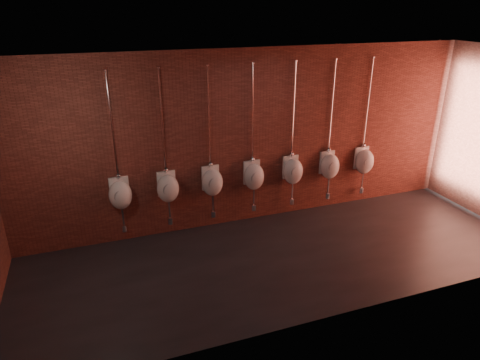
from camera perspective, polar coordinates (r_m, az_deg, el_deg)
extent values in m
plane|color=black|center=(7.19, 6.09, -10.25)|extent=(8.50, 8.50, 0.00)
cube|color=black|center=(6.09, 7.37, 15.95)|extent=(8.50, 3.00, 0.04)
cube|color=brown|center=(7.76, 1.82, 5.48)|extent=(8.50, 0.04, 3.20)
cube|color=brown|center=(5.28, 13.80, -3.77)|extent=(8.50, 0.04, 3.20)
ellipsoid|color=white|center=(7.38, -15.65, -1.95)|extent=(0.41, 0.36, 0.50)
cube|color=white|center=(7.48, -15.78, -1.22)|extent=(0.33, 0.07, 0.45)
cylinder|color=#9E9E9E|center=(7.25, -15.59, -2.13)|extent=(0.22, 0.04, 0.22)
cylinder|color=silver|center=(7.10, -16.69, 6.77)|extent=(0.03, 0.03, 1.78)
sphere|color=silver|center=(7.35, -15.97, 0.55)|extent=(0.09, 0.09, 0.09)
cylinder|color=silver|center=(6.93, -17.53, 13.84)|extent=(0.06, 0.06, 0.01)
cylinder|color=silver|center=(7.54, -15.35, -4.56)|extent=(0.04, 0.04, 0.37)
cylinder|color=silver|center=(7.65, -15.17, -6.20)|extent=(0.09, 0.09, 0.12)
cylinder|color=silver|center=(7.73, -15.23, -5.92)|extent=(0.04, 0.17, 0.04)
ellipsoid|color=white|center=(7.46, -9.58, -1.14)|extent=(0.41, 0.36, 0.50)
cube|color=white|center=(7.55, -9.78, -0.43)|extent=(0.33, 0.07, 0.45)
cylinder|color=#9E9E9E|center=(7.33, -9.41, -1.30)|extent=(0.22, 0.04, 0.22)
cylinder|color=silver|center=(7.18, -10.33, 7.53)|extent=(0.03, 0.03, 1.78)
sphere|color=silver|center=(7.43, -9.87, 1.34)|extent=(0.09, 0.09, 0.09)
cylinder|color=silver|center=(7.01, -10.85, 14.55)|extent=(0.06, 0.06, 0.01)
cylinder|color=silver|center=(7.61, -9.40, -3.74)|extent=(0.04, 0.04, 0.37)
cylinder|color=silver|center=(7.73, -9.28, -5.37)|extent=(0.09, 0.09, 0.12)
cylinder|color=silver|center=(7.80, -9.40, -5.10)|extent=(0.04, 0.17, 0.04)
ellipsoid|color=white|center=(7.61, -3.70, -0.34)|extent=(0.41, 0.36, 0.50)
cube|color=white|center=(7.71, -3.97, 0.35)|extent=(0.33, 0.07, 0.45)
cylinder|color=#9E9E9E|center=(7.49, -3.43, -0.48)|extent=(0.22, 0.04, 0.22)
cylinder|color=silver|center=(7.35, -4.16, 8.18)|extent=(0.03, 0.03, 1.78)
sphere|color=silver|center=(7.59, -3.96, 2.10)|extent=(0.09, 0.09, 0.09)
cylinder|color=silver|center=(7.18, -4.36, 15.05)|extent=(0.06, 0.06, 0.01)
cylinder|color=silver|center=(7.77, -3.63, -2.90)|extent=(0.04, 0.04, 0.37)
cylinder|color=silver|center=(7.88, -3.59, -4.52)|extent=(0.09, 0.09, 0.12)
cylinder|color=silver|center=(7.95, -3.75, -4.26)|extent=(0.04, 0.17, 0.04)
ellipsoid|color=white|center=(7.85, 1.89, 0.43)|extent=(0.41, 0.36, 0.50)
cube|color=white|center=(7.94, 1.56, 1.09)|extent=(0.33, 0.07, 0.45)
cylinder|color=#9E9E9E|center=(7.73, 2.23, 0.30)|extent=(0.22, 0.04, 0.22)
cylinder|color=silver|center=(7.59, 1.70, 8.70)|extent=(0.03, 0.03, 1.78)
sphere|color=silver|center=(7.82, 1.66, 2.79)|extent=(0.09, 0.09, 0.09)
cylinder|color=silver|center=(7.43, 1.78, 15.36)|extent=(0.06, 0.06, 0.01)
cylinder|color=silver|center=(8.00, 1.85, -2.08)|extent=(0.04, 0.04, 0.37)
cylinder|color=silver|center=(8.11, 1.83, -3.66)|extent=(0.09, 0.09, 0.12)
cylinder|color=silver|center=(8.18, 1.62, -3.41)|extent=(0.04, 0.17, 0.04)
ellipsoid|color=white|center=(8.16, 7.10, 1.14)|extent=(0.41, 0.36, 0.50)
cube|color=white|center=(8.24, 6.73, 1.76)|extent=(0.33, 0.07, 0.45)
cylinder|color=#9E9E9E|center=(8.04, 7.51, 1.02)|extent=(0.22, 0.04, 0.22)
cylinder|color=silver|center=(7.91, 7.15, 9.10)|extent=(0.03, 0.03, 1.78)
sphere|color=silver|center=(8.13, 6.90, 3.41)|extent=(0.09, 0.09, 0.09)
cylinder|color=silver|center=(7.75, 7.48, 15.49)|extent=(0.06, 0.06, 0.01)
cylinder|color=silver|center=(8.30, 6.98, -1.29)|extent=(0.04, 0.04, 0.37)
cylinder|color=silver|center=(8.40, 6.90, -2.82)|extent=(0.09, 0.09, 0.12)
cylinder|color=silver|center=(8.47, 6.65, -2.59)|extent=(0.04, 0.17, 0.04)
ellipsoid|color=white|center=(8.53, 11.90, 1.78)|extent=(0.41, 0.36, 0.50)
cube|color=white|center=(8.61, 11.50, 2.38)|extent=(0.33, 0.07, 0.45)
cylinder|color=#9E9E9E|center=(8.42, 12.35, 1.68)|extent=(0.22, 0.04, 0.22)
cylinder|color=silver|center=(8.29, 12.15, 9.41)|extent=(0.03, 0.03, 1.78)
sphere|color=silver|center=(8.50, 11.74, 3.96)|extent=(0.09, 0.09, 0.09)
cylinder|color=silver|center=(8.14, 12.68, 15.49)|extent=(0.06, 0.06, 0.01)
cylinder|color=silver|center=(8.67, 11.70, -0.55)|extent=(0.04, 0.04, 0.37)
cylinder|color=silver|center=(8.77, 11.58, -2.03)|extent=(0.09, 0.09, 0.12)
cylinder|color=silver|center=(8.83, 11.30, -1.82)|extent=(0.04, 0.17, 0.04)
ellipsoid|color=white|center=(8.96, 16.27, 2.36)|extent=(0.41, 0.36, 0.50)
cube|color=white|center=(9.03, 15.85, 2.92)|extent=(0.33, 0.07, 0.45)
cylinder|color=#9E9E9E|center=(8.85, 16.76, 2.27)|extent=(0.22, 0.04, 0.22)
cylinder|color=silver|center=(8.73, 16.69, 9.62)|extent=(0.03, 0.03, 1.78)
sphere|color=silver|center=(8.93, 16.14, 4.44)|extent=(0.09, 0.09, 0.09)
cylinder|color=silver|center=(8.59, 17.37, 15.38)|extent=(0.06, 0.06, 0.01)
cylinder|color=silver|center=(9.09, 16.02, 0.13)|extent=(0.04, 0.04, 0.37)
cylinder|color=silver|center=(9.18, 15.85, -1.29)|extent=(0.09, 0.09, 0.12)
cylinder|color=silver|center=(9.24, 15.56, -1.10)|extent=(0.04, 0.17, 0.04)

